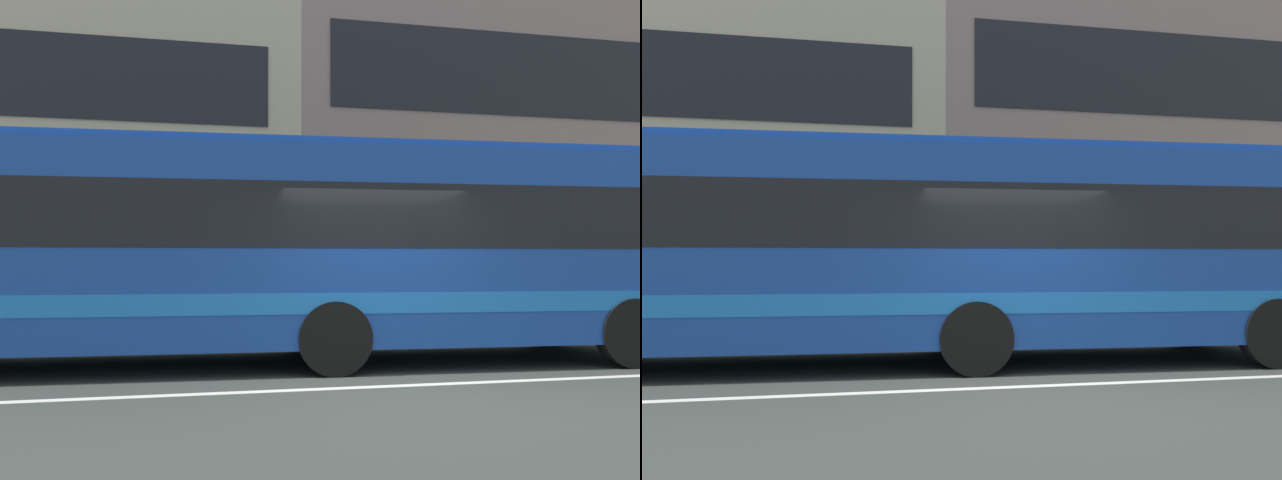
% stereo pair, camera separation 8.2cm
% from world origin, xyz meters
% --- Properties ---
extents(ground_plane, '(160.00, 160.00, 0.00)m').
position_xyz_m(ground_plane, '(0.00, 0.00, 0.00)').
color(ground_plane, '#373C37').
extents(lane_centre_line, '(60.00, 0.16, 0.01)m').
position_xyz_m(lane_centre_line, '(0.00, 0.00, 0.00)').
color(lane_centre_line, silver).
rests_on(lane_centre_line, ground_plane).
extents(hedge_row_far, '(17.66, 1.10, 0.88)m').
position_xyz_m(hedge_row_far, '(2.96, 5.46, 0.44)').
color(hedge_row_far, '#326336').
rests_on(hedge_row_far, ground_plane).
extents(apartment_block_right, '(19.48, 10.47, 11.68)m').
position_xyz_m(apartment_block_right, '(10.34, 14.44, 5.84)').
color(apartment_block_right, gray).
rests_on(apartment_block_right, ground_plane).
extents(transit_bus, '(12.37, 3.24, 3.24)m').
position_xyz_m(transit_bus, '(-1.26, 2.10, 1.79)').
color(transit_bus, '#17409A').
rests_on(transit_bus, ground_plane).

